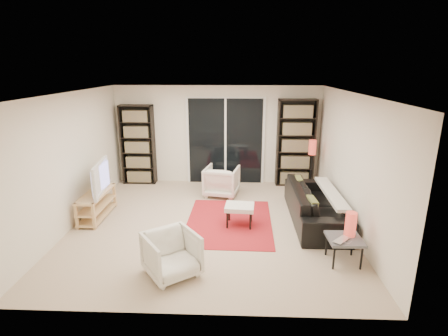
% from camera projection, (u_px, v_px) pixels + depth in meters
% --- Properties ---
extents(floor, '(5.00, 5.00, 0.00)m').
position_uv_depth(floor, '(210.00, 223.00, 6.55)').
color(floor, beige).
rests_on(floor, ground).
extents(wall_back, '(5.00, 0.02, 2.40)m').
position_uv_depth(wall_back, '(217.00, 135.00, 8.61)').
color(wall_back, '#EEE5D0').
rests_on(wall_back, ground).
extents(wall_front, '(5.00, 0.02, 2.40)m').
position_uv_depth(wall_front, '(191.00, 222.00, 3.81)').
color(wall_front, '#EEE5D0').
rests_on(wall_front, ground).
extents(wall_left, '(0.02, 5.00, 2.40)m').
position_uv_depth(wall_left, '(72.00, 160.00, 6.31)').
color(wall_left, '#EEE5D0').
rests_on(wall_left, ground).
extents(wall_right, '(0.02, 5.00, 2.40)m').
position_uv_depth(wall_right, '(351.00, 163.00, 6.11)').
color(wall_right, '#EEE5D0').
rests_on(wall_right, ground).
extents(ceiling, '(5.00, 5.00, 0.02)m').
position_uv_depth(ceiling, '(208.00, 93.00, 5.87)').
color(ceiling, white).
rests_on(ceiling, wall_back).
extents(sliding_door, '(1.92, 0.08, 2.16)m').
position_uv_depth(sliding_door, '(225.00, 141.00, 8.61)').
color(sliding_door, white).
rests_on(sliding_door, ground).
extents(bookshelf_left, '(0.80, 0.30, 1.95)m').
position_uv_depth(bookshelf_left, '(138.00, 145.00, 8.58)').
color(bookshelf_left, black).
rests_on(bookshelf_left, ground).
extents(bookshelf_right, '(0.90, 0.30, 2.10)m').
position_uv_depth(bookshelf_right, '(296.00, 143.00, 8.42)').
color(bookshelf_right, black).
rests_on(bookshelf_right, ground).
extents(tv_stand, '(0.37, 1.17, 0.50)m').
position_uv_depth(tv_stand, '(97.00, 204.00, 6.76)').
color(tv_stand, '#DABD7D').
rests_on(tv_stand, floor).
extents(tv, '(0.28, 1.06, 0.61)m').
position_uv_depth(tv, '(95.00, 178.00, 6.61)').
color(tv, black).
rests_on(tv, tv_stand).
extents(rug, '(1.63, 2.17, 0.01)m').
position_uv_depth(rug, '(229.00, 222.00, 6.60)').
color(rug, '#AE1B22').
rests_on(rug, floor).
extents(sofa, '(0.90, 2.28, 0.66)m').
position_uv_depth(sofa, '(316.00, 204.00, 6.60)').
color(sofa, black).
rests_on(sofa, floor).
extents(armchair_back, '(0.85, 0.86, 0.67)m').
position_uv_depth(armchair_back, '(222.00, 181.00, 7.90)').
color(armchair_back, silver).
rests_on(armchair_back, floor).
extents(armchair_front, '(0.95, 0.95, 0.63)m').
position_uv_depth(armchair_front, '(172.00, 254.00, 4.86)').
color(armchair_front, silver).
rests_on(armchair_front, floor).
extents(ottoman, '(0.55, 0.47, 0.40)m').
position_uv_depth(ottoman, '(240.00, 208.00, 6.38)').
color(ottoman, silver).
rests_on(ottoman, floor).
extents(side_table, '(0.51, 0.51, 0.40)m').
position_uv_depth(side_table, '(344.00, 240.00, 5.17)').
color(side_table, '#4E4E53').
rests_on(side_table, floor).
extents(laptop, '(0.35, 0.35, 0.02)m').
position_uv_depth(laptop, '(344.00, 241.00, 5.03)').
color(laptop, silver).
rests_on(laptop, side_table).
extents(table_lamp, '(0.16, 0.16, 0.37)m').
position_uv_depth(table_lamp, '(351.00, 224.00, 5.18)').
color(table_lamp, red).
rests_on(table_lamp, side_table).
extents(floor_lamp, '(0.19, 0.19, 1.24)m').
position_uv_depth(floor_lamp, '(312.00, 153.00, 7.94)').
color(floor_lamp, black).
rests_on(floor_lamp, floor).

